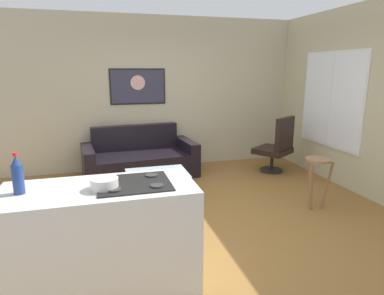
{
  "coord_description": "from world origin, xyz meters",
  "views": [
    {
      "loc": [
        -1.11,
        -3.79,
        1.86
      ],
      "look_at": [
        0.19,
        0.9,
        0.7
      ],
      "focal_mm": 31.02,
      "sensor_mm": 36.0,
      "label": 1
    }
  ],
  "objects_px": {
    "armchair": "(277,146)",
    "mixing_bowl": "(104,184)",
    "couch": "(140,160)",
    "wall_painting": "(138,87)",
    "coffee_table": "(157,175)",
    "bar_stool": "(317,170)",
    "soda_bottle": "(18,175)"
  },
  "relations": [
    {
      "from": "coffee_table",
      "to": "mixing_bowl",
      "type": "distance_m",
      "value": 2.06
    },
    {
      "from": "armchair",
      "to": "bar_stool",
      "type": "xyz_separation_m",
      "value": [
        -0.3,
        -1.58,
        0.05
      ]
    },
    {
      "from": "armchair",
      "to": "mixing_bowl",
      "type": "bearing_deg",
      "value": -139.57
    },
    {
      "from": "soda_bottle",
      "to": "wall_painting",
      "type": "bearing_deg",
      "value": 69.05
    },
    {
      "from": "couch",
      "to": "soda_bottle",
      "type": "xyz_separation_m",
      "value": [
        -1.27,
        -3.02,
        0.79
      ]
    },
    {
      "from": "armchair",
      "to": "soda_bottle",
      "type": "relative_size",
      "value": 3.14
    },
    {
      "from": "wall_painting",
      "to": "bar_stool",
      "type": "bearing_deg",
      "value": -50.87
    },
    {
      "from": "armchair",
      "to": "wall_painting",
      "type": "xyz_separation_m",
      "value": [
        -2.36,
        0.96,
        1.05
      ]
    },
    {
      "from": "soda_bottle",
      "to": "wall_painting",
      "type": "relative_size",
      "value": 0.33
    },
    {
      "from": "coffee_table",
      "to": "bar_stool",
      "type": "bearing_deg",
      "value": -21.95
    },
    {
      "from": "coffee_table",
      "to": "soda_bottle",
      "type": "bearing_deg",
      "value": -127.76
    },
    {
      "from": "couch",
      "to": "mixing_bowl",
      "type": "distance_m",
      "value": 3.23
    },
    {
      "from": "couch",
      "to": "mixing_bowl",
      "type": "relative_size",
      "value": 9.08
    },
    {
      "from": "couch",
      "to": "armchair",
      "type": "height_order",
      "value": "armchair"
    },
    {
      "from": "coffee_table",
      "to": "soda_bottle",
      "type": "distance_m",
      "value": 2.33
    },
    {
      "from": "wall_painting",
      "to": "soda_bottle",
      "type": "bearing_deg",
      "value": -110.95
    },
    {
      "from": "coffee_table",
      "to": "armchair",
      "type": "distance_m",
      "value": 2.45
    },
    {
      "from": "coffee_table",
      "to": "bar_stool",
      "type": "xyz_separation_m",
      "value": [
        2.03,
        -0.82,
        0.15
      ]
    },
    {
      "from": "wall_painting",
      "to": "mixing_bowl",
      "type": "bearing_deg",
      "value": -101.05
    },
    {
      "from": "soda_bottle",
      "to": "couch",
      "type": "bearing_deg",
      "value": 67.21
    },
    {
      "from": "armchair",
      "to": "mixing_bowl",
      "type": "xyz_separation_m",
      "value": [
        -3.06,
        -2.61,
        0.47
      ]
    },
    {
      "from": "couch",
      "to": "bar_stool",
      "type": "distance_m",
      "value": 2.98
    },
    {
      "from": "couch",
      "to": "coffee_table",
      "type": "relative_size",
      "value": 2.36
    },
    {
      "from": "couch",
      "to": "coffee_table",
      "type": "distance_m",
      "value": 1.26
    },
    {
      "from": "coffee_table",
      "to": "soda_bottle",
      "type": "xyz_separation_m",
      "value": [
        -1.37,
        -1.76,
        0.67
      ]
    },
    {
      "from": "couch",
      "to": "wall_painting",
      "type": "bearing_deg",
      "value": 81.91
    },
    {
      "from": "coffee_table",
      "to": "mixing_bowl",
      "type": "relative_size",
      "value": 3.84
    },
    {
      "from": "armchair",
      "to": "soda_bottle",
      "type": "distance_m",
      "value": 4.52
    },
    {
      "from": "couch",
      "to": "mixing_bowl",
      "type": "height_order",
      "value": "mixing_bowl"
    },
    {
      "from": "soda_bottle",
      "to": "wall_painting",
      "type": "height_order",
      "value": "wall_painting"
    },
    {
      "from": "wall_painting",
      "to": "couch",
      "type": "bearing_deg",
      "value": -98.09
    },
    {
      "from": "armchair",
      "to": "mixing_bowl",
      "type": "height_order",
      "value": "armchair"
    }
  ]
}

